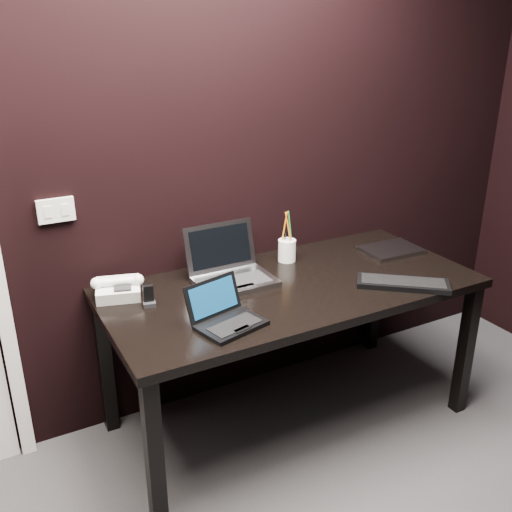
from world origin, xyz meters
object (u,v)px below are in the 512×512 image
desk (291,299)px  desk_phone (118,288)px  closed_laptop (391,250)px  pen_cup (287,249)px  silver_laptop (231,272)px  mobile_phone (149,298)px  netbook (226,317)px  ext_keyboard (403,283)px

desk → desk_phone: 0.78m
closed_laptop → pen_cup: bearing=164.3°
silver_laptop → mobile_phone: 0.42m
netbook → desk_phone: size_ratio=1.31×
netbook → desk_phone: 0.54m
netbook → closed_laptop: 1.13m
ext_keyboard → netbook: bearing=176.3°
closed_laptop → desk: bearing=-171.7°
silver_laptop → ext_keyboard: (0.66, -0.42, -0.03)m
desk_phone → pen_cup: size_ratio=0.89×
pen_cup → ext_keyboard: bearing=-58.8°
ext_keyboard → mobile_phone: size_ratio=4.55×
pen_cup → desk_phone: bearing=-179.4°
desk → ext_keyboard: size_ratio=4.20×
desk → ext_keyboard: ext_keyboard is taller
desk → desk_phone: desk_phone is taller
desk_phone → ext_keyboard: bearing=-23.1°
silver_laptop → pen_cup: bearing=14.0°
silver_laptop → mobile_phone: size_ratio=3.93×
silver_laptop → closed_laptop: bearing=-4.2°
desk → desk_phone: (-0.73, 0.24, 0.12)m
ext_keyboard → pen_cup: pen_cup is taller
mobile_phone → desk: bearing=-9.0°
closed_laptop → mobile_phone: bearing=179.8°
desk → ext_keyboard: bearing=-30.8°
pen_cup → closed_laptop: bearing=-15.7°
mobile_phone → closed_laptop: bearing=-0.2°
silver_laptop → closed_laptop: size_ratio=1.16×
netbook → desk_phone: bearing=124.5°
desk_phone → mobile_phone: 0.17m
netbook → desk: bearing=25.2°
desk → mobile_phone: size_ratio=19.12×
silver_laptop → desk: bearing=-35.4°
ext_keyboard → desk_phone: size_ratio=1.76×
silver_laptop → ext_keyboard: bearing=-32.4°
silver_laptop → netbook: bearing=-118.8°
desk → pen_cup: pen_cup is taller
mobile_phone → ext_keyboard: bearing=-18.5°
ext_keyboard → desk_phone: bearing=156.9°
desk → mobile_phone: 0.66m
closed_laptop → ext_keyboard: bearing=-123.7°
ext_keyboard → pen_cup: (-0.31, 0.51, 0.05)m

